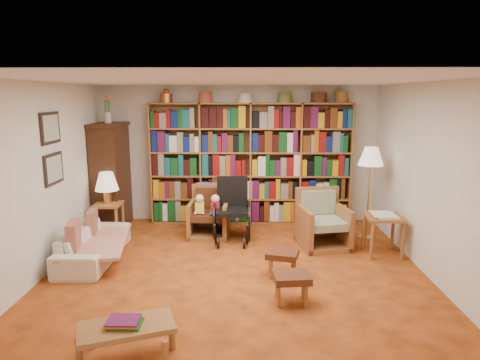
{
  "coord_description": "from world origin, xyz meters",
  "views": [
    {
      "loc": [
        0.14,
        -5.35,
        2.32
      ],
      "look_at": [
        0.04,
        0.6,
        1.14
      ],
      "focal_mm": 32.0,
      "sensor_mm": 36.0,
      "label": 1
    }
  ],
  "objects_px": {
    "coffee_table": "(127,329)",
    "armchair_sage": "(322,224)",
    "armchair_leather": "(209,214)",
    "sofa": "(94,244)",
    "wheelchair": "(232,212)",
    "floor_lamp": "(371,160)",
    "footstool_a": "(282,256)",
    "side_table_lamp": "(108,212)",
    "footstool_b": "(292,279)",
    "side_table_papers": "(384,222)"
  },
  "relations": [
    {
      "from": "footstool_a",
      "to": "footstool_b",
      "type": "bearing_deg",
      "value": -86.44
    },
    {
      "from": "armchair_sage",
      "to": "footstool_a",
      "type": "height_order",
      "value": "armchair_sage"
    },
    {
      "from": "side_table_lamp",
      "to": "footstool_b",
      "type": "relative_size",
      "value": 1.33
    },
    {
      "from": "floor_lamp",
      "to": "footstool_b",
      "type": "relative_size",
      "value": 3.47
    },
    {
      "from": "armchair_sage",
      "to": "coffee_table",
      "type": "xyz_separation_m",
      "value": [
        -2.25,
        -3.04,
        -0.05
      ]
    },
    {
      "from": "side_table_lamp",
      "to": "armchair_sage",
      "type": "bearing_deg",
      "value": -5.01
    },
    {
      "from": "armchair_sage",
      "to": "floor_lamp",
      "type": "height_order",
      "value": "floor_lamp"
    },
    {
      "from": "armchair_leather",
      "to": "sofa",
      "type": "bearing_deg",
      "value": -142.49
    },
    {
      "from": "armchair_leather",
      "to": "footstool_b",
      "type": "relative_size",
      "value": 1.92
    },
    {
      "from": "side_table_papers",
      "to": "footstool_a",
      "type": "height_order",
      "value": "side_table_papers"
    },
    {
      "from": "armchair_sage",
      "to": "footstool_a",
      "type": "relative_size",
      "value": 1.89
    },
    {
      "from": "floor_lamp",
      "to": "side_table_papers",
      "type": "xyz_separation_m",
      "value": [
        0.03,
        -0.72,
        -0.82
      ]
    },
    {
      "from": "side_table_papers",
      "to": "footstool_b",
      "type": "bearing_deg",
      "value": -134.3
    },
    {
      "from": "armchair_sage",
      "to": "footstool_b",
      "type": "distance_m",
      "value": 2.06
    },
    {
      "from": "armchair_leather",
      "to": "side_table_papers",
      "type": "height_order",
      "value": "armchair_leather"
    },
    {
      "from": "armchair_sage",
      "to": "side_table_lamp",
      "type": "bearing_deg",
      "value": 174.99
    },
    {
      "from": "side_table_lamp",
      "to": "side_table_papers",
      "type": "height_order",
      "value": "side_table_papers"
    },
    {
      "from": "armchair_sage",
      "to": "armchair_leather",
      "type": "bearing_deg",
      "value": 164.82
    },
    {
      "from": "footstool_a",
      "to": "coffee_table",
      "type": "bearing_deg",
      "value": -129.84
    },
    {
      "from": "floor_lamp",
      "to": "wheelchair",
      "type": "bearing_deg",
      "value": -177.63
    },
    {
      "from": "side_table_lamp",
      "to": "floor_lamp",
      "type": "bearing_deg",
      "value": 0.14
    },
    {
      "from": "footstool_a",
      "to": "armchair_leather",
      "type": "bearing_deg",
      "value": 122.78
    },
    {
      "from": "sofa",
      "to": "floor_lamp",
      "type": "bearing_deg",
      "value": -76.45
    },
    {
      "from": "armchair_leather",
      "to": "coffee_table",
      "type": "distance_m",
      "value": 3.56
    },
    {
      "from": "side_table_lamp",
      "to": "footstool_a",
      "type": "height_order",
      "value": "side_table_lamp"
    },
    {
      "from": "sofa",
      "to": "armchair_sage",
      "type": "distance_m",
      "value": 3.45
    },
    {
      "from": "armchair_leather",
      "to": "footstool_b",
      "type": "distance_m",
      "value": 2.69
    },
    {
      "from": "wheelchair",
      "to": "side_table_papers",
      "type": "distance_m",
      "value": 2.34
    },
    {
      "from": "armchair_sage",
      "to": "footstool_a",
      "type": "bearing_deg",
      "value": -120.91
    },
    {
      "from": "coffee_table",
      "to": "armchair_sage",
      "type": "bearing_deg",
      "value": 53.48
    },
    {
      "from": "coffee_table",
      "to": "side_table_papers",
      "type": "bearing_deg",
      "value": 40.6
    },
    {
      "from": "sofa",
      "to": "coffee_table",
      "type": "relative_size",
      "value": 1.74
    },
    {
      "from": "wheelchair",
      "to": "footstool_a",
      "type": "bearing_deg",
      "value": -63.85
    },
    {
      "from": "footstool_b",
      "to": "wheelchair",
      "type": "bearing_deg",
      "value": 109.08
    },
    {
      "from": "side_table_papers",
      "to": "footstool_b",
      "type": "distance_m",
      "value": 2.16
    },
    {
      "from": "wheelchair",
      "to": "armchair_sage",
      "type": "bearing_deg",
      "value": -8.89
    },
    {
      "from": "wheelchair",
      "to": "footstool_b",
      "type": "distance_m",
      "value": 2.3
    },
    {
      "from": "armchair_leather",
      "to": "floor_lamp",
      "type": "relative_size",
      "value": 0.55
    },
    {
      "from": "armchair_leather",
      "to": "floor_lamp",
      "type": "distance_m",
      "value": 2.79
    },
    {
      "from": "sofa",
      "to": "floor_lamp",
      "type": "relative_size",
      "value": 1.05
    },
    {
      "from": "footstool_a",
      "to": "footstool_b",
      "type": "xyz_separation_m",
      "value": [
        0.05,
        -0.73,
        0.01
      ]
    },
    {
      "from": "footstool_b",
      "to": "sofa",
      "type": "bearing_deg",
      "value": 155.26
    },
    {
      "from": "armchair_leather",
      "to": "footstool_a",
      "type": "relative_size",
      "value": 1.79
    },
    {
      "from": "coffee_table",
      "to": "floor_lamp",
      "type": "bearing_deg",
      "value": 47.79
    },
    {
      "from": "armchair_leather",
      "to": "side_table_lamp",
      "type": "bearing_deg",
      "value": -173.48
    },
    {
      "from": "sofa",
      "to": "side_table_papers",
      "type": "relative_size",
      "value": 2.57
    },
    {
      "from": "armchair_sage",
      "to": "wheelchair",
      "type": "distance_m",
      "value": 1.45
    },
    {
      "from": "side_table_lamp",
      "to": "wheelchair",
      "type": "distance_m",
      "value": 2.05
    },
    {
      "from": "side_table_lamp",
      "to": "floor_lamp",
      "type": "relative_size",
      "value": 0.38
    },
    {
      "from": "wheelchair",
      "to": "floor_lamp",
      "type": "bearing_deg",
      "value": 2.37
    }
  ]
}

